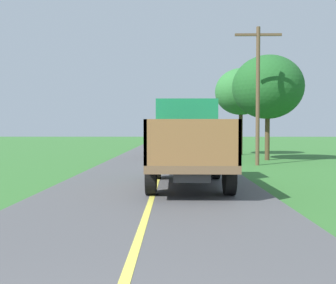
# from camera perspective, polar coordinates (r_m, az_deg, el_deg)

# --- Properties ---
(banana_truck_near) EXTENTS (2.38, 5.82, 2.80)m
(banana_truck_near) POSITION_cam_1_polar(r_m,az_deg,el_deg) (12.70, 2.93, 0.26)
(banana_truck_near) COLOR #2D2D30
(banana_truck_near) RESTS_ON road_surface
(banana_truck_far) EXTENTS (2.38, 5.81, 2.80)m
(banana_truck_far) POSITION_cam_1_polar(r_m,az_deg,el_deg) (26.73, 0.56, 1.06)
(banana_truck_far) COLOR #2D2D30
(banana_truck_far) RESTS_ON road_surface
(utility_pole_roadside) EXTENTS (2.38, 0.20, 7.08)m
(utility_pole_roadside) POSITION_cam_1_polar(r_m,az_deg,el_deg) (20.29, 13.24, 7.58)
(utility_pole_roadside) COLOR brown
(utility_pole_roadside) RESTS_ON ground
(roadside_tree_near_left) EXTENTS (3.77, 3.77, 6.32)m
(roadside_tree_near_left) POSITION_cam_1_polar(r_m,az_deg,el_deg) (28.68, 10.81, 7.35)
(roadside_tree_near_left) COLOR #4C3823
(roadside_tree_near_left) RESTS_ON ground
(roadside_tree_mid_right) EXTENTS (4.24, 4.24, 6.31)m
(roadside_tree_mid_right) POSITION_cam_1_polar(r_m,az_deg,el_deg) (23.97, 14.64, 7.90)
(roadside_tree_mid_right) COLOR #4C3823
(roadside_tree_mid_right) RESTS_ON ground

